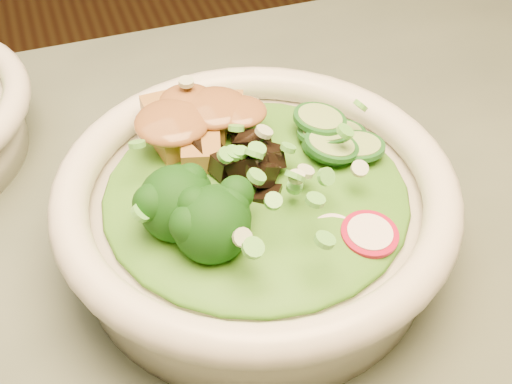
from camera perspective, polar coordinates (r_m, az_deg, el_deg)
name	(u,v)px	position (r m, az deg, el deg)	size (l,w,h in m)	color
salad_bowl	(256,213)	(0.52, 0.00, -1.66)	(0.29, 0.29, 0.08)	silver
lettuce_bed	(256,191)	(0.50, 0.00, 0.08)	(0.22, 0.22, 0.03)	#255912
broccoli_florets	(185,224)	(0.46, -5.68, -2.58)	(0.09, 0.07, 0.05)	black
radish_slices	(337,236)	(0.47, 6.46, -3.53)	(0.12, 0.04, 0.02)	maroon
cucumber_slices	(323,133)	(0.53, 5.41, 4.71)	(0.07, 0.07, 0.04)	#97C66E
mushroom_heap	(243,166)	(0.50, -1.06, 2.09)	(0.07, 0.07, 0.04)	black
tofu_cubes	(193,133)	(0.53, -5.05, 4.74)	(0.10, 0.06, 0.04)	#9F6F35
peanut_sauce	(192,118)	(0.52, -5.14, 5.92)	(0.07, 0.06, 0.02)	brown
scallion_garnish	(256,163)	(0.48, 0.00, 2.31)	(0.21, 0.21, 0.03)	#56B43F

